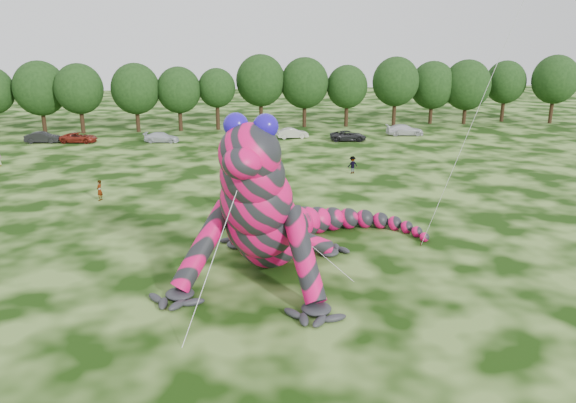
% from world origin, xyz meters
% --- Properties ---
extents(ground, '(240.00, 240.00, 0.00)m').
position_xyz_m(ground, '(0.00, 0.00, 0.00)').
color(ground, '#16330A').
rests_on(ground, ground).
extents(inflatable_gecko, '(21.81, 23.56, 9.55)m').
position_xyz_m(inflatable_gecko, '(3.89, 7.65, 4.78)').
color(inflatable_gecko, '#DF0B5A').
rests_on(inflatable_gecko, ground).
extents(tree_5, '(7.16, 6.44, 9.80)m').
position_xyz_m(tree_5, '(-23.12, 58.44, 4.90)').
color(tree_5, black).
rests_on(tree_5, ground).
extents(tree_6, '(6.52, 5.86, 9.49)m').
position_xyz_m(tree_6, '(-17.56, 56.68, 4.75)').
color(tree_6, black).
rests_on(tree_6, ground).
extents(tree_7, '(6.68, 6.01, 9.48)m').
position_xyz_m(tree_7, '(-10.08, 56.80, 4.74)').
color(tree_7, black).
rests_on(tree_7, ground).
extents(tree_8, '(6.14, 5.53, 8.94)m').
position_xyz_m(tree_8, '(-4.22, 56.99, 4.47)').
color(tree_8, black).
rests_on(tree_8, ground).
extents(tree_9, '(5.27, 4.74, 8.68)m').
position_xyz_m(tree_9, '(1.06, 57.35, 4.34)').
color(tree_9, black).
rests_on(tree_9, ground).
extents(tree_10, '(7.09, 6.38, 10.50)m').
position_xyz_m(tree_10, '(7.40, 58.58, 5.25)').
color(tree_10, black).
rests_on(tree_10, ground).
extents(tree_11, '(7.01, 6.31, 10.07)m').
position_xyz_m(tree_11, '(13.79, 58.20, 5.03)').
color(tree_11, black).
rests_on(tree_11, ground).
extents(tree_12, '(5.99, 5.39, 8.97)m').
position_xyz_m(tree_12, '(20.01, 57.74, 4.49)').
color(tree_12, black).
rests_on(tree_12, ground).
extents(tree_13, '(6.83, 6.15, 10.13)m').
position_xyz_m(tree_13, '(27.13, 57.13, 5.06)').
color(tree_13, black).
rests_on(tree_13, ground).
extents(tree_14, '(6.82, 6.14, 9.40)m').
position_xyz_m(tree_14, '(33.46, 58.72, 4.70)').
color(tree_14, black).
rests_on(tree_14, ground).
extents(tree_15, '(7.17, 6.45, 9.63)m').
position_xyz_m(tree_15, '(38.47, 57.77, 4.82)').
color(tree_15, black).
rests_on(tree_15, ground).
extents(tree_16, '(6.26, 5.63, 9.37)m').
position_xyz_m(tree_16, '(45.45, 59.37, 4.69)').
color(tree_16, black).
rests_on(tree_16, ground).
extents(tree_17, '(6.98, 6.28, 10.30)m').
position_xyz_m(tree_17, '(51.95, 56.66, 5.15)').
color(tree_17, black).
rests_on(tree_17, ground).
extents(car_1, '(4.31, 1.74, 1.39)m').
position_xyz_m(car_1, '(-21.02, 49.72, 0.70)').
color(car_1, black).
rests_on(car_1, ground).
extents(car_2, '(4.83, 2.83, 1.26)m').
position_xyz_m(car_2, '(-16.55, 49.38, 0.63)').
color(car_2, maroon).
rests_on(car_2, ground).
extents(car_3, '(4.59, 2.45, 1.27)m').
position_xyz_m(car_3, '(-6.16, 48.17, 0.63)').
color(car_3, silver).
rests_on(car_3, ground).
extents(car_4, '(3.76, 1.78, 1.24)m').
position_xyz_m(car_4, '(4.12, 49.25, 0.62)').
color(car_4, '#0E224B').
rests_on(car_4, ground).
extents(car_5, '(4.16, 1.64, 1.35)m').
position_xyz_m(car_5, '(10.69, 48.82, 0.67)').
color(car_5, beige).
rests_on(car_5, ground).
extents(car_6, '(4.85, 2.59, 1.30)m').
position_xyz_m(car_6, '(17.56, 46.09, 0.65)').
color(car_6, '#242426').
rests_on(car_6, ground).
extents(car_7, '(5.20, 2.49, 1.46)m').
position_xyz_m(car_7, '(26.13, 49.13, 0.73)').
color(car_7, silver).
rests_on(car_7, ground).
extents(spectator_2, '(1.25, 0.95, 1.72)m').
position_xyz_m(spectator_2, '(13.85, 28.77, 0.86)').
color(spectator_2, gray).
rests_on(spectator_2, ground).
extents(spectator_5, '(1.74, 0.76, 1.81)m').
position_xyz_m(spectator_5, '(1.52, 18.78, 0.91)').
color(spectator_5, gray).
rests_on(spectator_5, ground).
extents(spectator_0, '(0.57, 0.72, 1.72)m').
position_xyz_m(spectator_0, '(-9.05, 22.29, 0.86)').
color(spectator_0, gray).
rests_on(spectator_0, ground).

